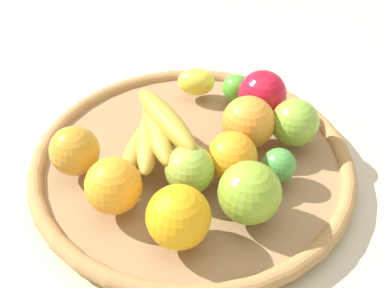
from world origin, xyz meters
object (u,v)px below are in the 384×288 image
at_px(apple_2, 262,94).
at_px(orange_3, 178,217).
at_px(apple_0, 75,151).
at_px(apple_3, 250,193).
at_px(orange_1, 232,156).
at_px(lemon_0, 193,82).
at_px(banana_bunch, 153,132).
at_px(orange_0, 248,122).
at_px(orange_2, 113,186).
at_px(lime_0, 279,165).
at_px(lime_1, 236,88).
at_px(apple_4, 187,169).
at_px(apple_1, 295,123).

bearing_deg(apple_2, orange_3, -113.97).
relative_size(apple_2, apple_0, 1.09).
bearing_deg(apple_3, apple_0, 162.58).
bearing_deg(apple_0, orange_1, -0.49).
bearing_deg(lemon_0, banana_bunch, -107.62).
bearing_deg(apple_3, orange_3, -153.53).
relative_size(apple_0, orange_0, 0.89).
bearing_deg(banana_bunch, orange_2, -111.06).
distance_m(orange_1, lemon_0, 0.20).
xyz_separation_m(orange_1, orange_2, (-0.15, -0.06, 0.00)).
bearing_deg(apple_0, orange_0, 15.86).
bearing_deg(lime_0, lime_1, 106.45).
height_order(orange_3, lime_0, orange_3).
distance_m(apple_4, lime_1, 0.22).
xyz_separation_m(apple_1, orange_1, (-0.09, -0.08, -0.00)).
bearing_deg(banana_bunch, lime_0, -13.65).
xyz_separation_m(orange_3, orange_0, (0.09, 0.18, -0.00)).
relative_size(apple_4, lime_0, 1.42).
relative_size(banana_bunch, orange_0, 2.08).
distance_m(orange_3, lime_1, 0.30).
height_order(orange_1, lime_1, orange_1).
bearing_deg(apple_2, lime_0, -84.14).
bearing_deg(lime_1, orange_2, -122.96).
xyz_separation_m(apple_0, lime_1, (0.22, 0.18, -0.01)).
bearing_deg(apple_2, lime_1, 134.87).
height_order(apple_0, lime_1, apple_0).
distance_m(apple_1, lime_0, 0.08).
bearing_deg(lime_0, orange_3, -139.06).
xyz_separation_m(orange_1, apple_0, (-0.21, 0.00, 0.00)).
height_order(orange_2, lemon_0, orange_2).
xyz_separation_m(orange_3, lime_1, (0.07, 0.29, -0.02)).
xyz_separation_m(apple_3, apple_2, (0.03, 0.21, -0.00)).
bearing_deg(lime_1, lemon_0, 169.33).
bearing_deg(apple_4, lime_0, 10.85).
xyz_separation_m(banana_bunch, apple_4, (0.05, -0.07, -0.01)).
relative_size(apple_0, lime_0, 1.47).
height_order(lime_0, orange_0, orange_0).
distance_m(banana_bunch, apple_2, 0.19).
relative_size(apple_1, lemon_0, 1.15).
distance_m(orange_2, lime_1, 0.29).
height_order(apple_3, orange_2, apple_3).
bearing_deg(lime_0, apple_0, 179.13).
height_order(apple_1, orange_2, orange_2).
xyz_separation_m(orange_2, orange_0, (0.17, 0.13, 0.00)).
distance_m(apple_3, orange_0, 0.14).
height_order(orange_2, apple_4, orange_2).
relative_size(apple_3, lime_1, 1.83).
xyz_separation_m(apple_4, lime_0, (0.12, 0.02, -0.01)).
relative_size(orange_2, apple_4, 1.10).
distance_m(lime_1, orange_0, 0.11).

